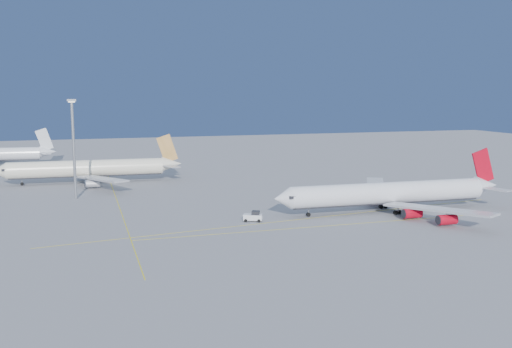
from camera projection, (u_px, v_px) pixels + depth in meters
name	position (u px, v px, depth m)	size (l,w,h in m)	color
ground	(289.00, 214.00, 142.65)	(500.00, 500.00, 0.00)	slate
taxiway_lines	(226.00, 213.00, 144.35)	(118.86, 140.00, 0.02)	yellow
airliner_virgin	(392.00, 193.00, 145.82)	(63.43, 57.07, 15.67)	white
airliner_etihad	(91.00, 168.00, 191.33)	(61.26, 56.63, 16.00)	#ECE4C9
pushback_tug	(253.00, 216.00, 135.06)	(4.96, 4.04, 2.50)	white
light_mast	(73.00, 141.00, 160.87)	(2.45, 2.45, 28.37)	gray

